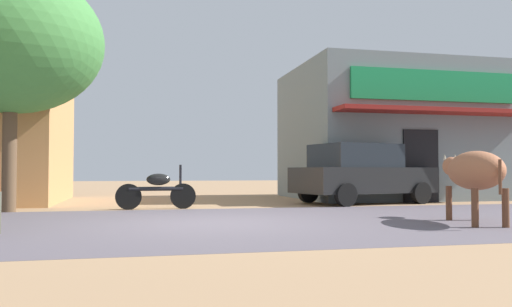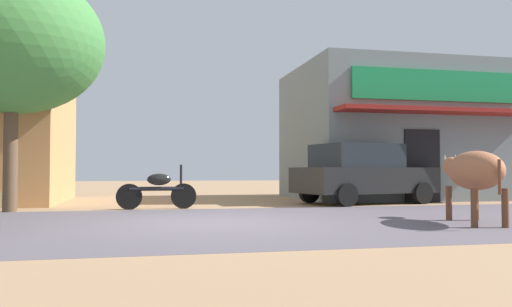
{
  "view_description": "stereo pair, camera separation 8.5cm",
  "coord_description": "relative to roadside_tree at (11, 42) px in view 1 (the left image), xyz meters",
  "views": [
    {
      "loc": [
        -1.31,
        -8.99,
        0.9
      ],
      "look_at": [
        1.18,
        1.73,
        1.27
      ],
      "focal_mm": 36.55,
      "sensor_mm": 36.0,
      "label": 1
    },
    {
      "loc": [
        -1.23,
        -9.01,
        0.9
      ],
      "look_at": [
        1.18,
        1.73,
        1.27
      ],
      "focal_mm": 36.55,
      "sensor_mm": 36.0,
      "label": 2
    }
  ],
  "objects": [
    {
      "name": "roadside_tree",
      "position": [
        0.0,
        0.0,
        0.0
      ],
      "size": [
        4.02,
        4.02,
        5.41
      ],
      "color": "brown",
      "rests_on": "ground"
    },
    {
      "name": "ground",
      "position": [
        4.02,
        -3.46,
        -3.79
      ],
      "size": [
        80.0,
        80.0,
        0.0
      ],
      "primitive_type": "plane",
      "color": "#9E7A57"
    },
    {
      "name": "parked_motorcycle",
      "position": [
        3.23,
        0.09,
        -3.32
      ],
      "size": [
        1.88,
        0.26,
        1.05
      ],
      "color": "black",
      "rests_on": "ground"
    },
    {
      "name": "parked_hatchback_car",
      "position": [
        8.86,
        1.03,
        -2.94
      ],
      "size": [
        4.16,
        2.62,
        1.64
      ],
      "color": "black",
      "rests_on": "ground"
    },
    {
      "name": "cow_far_dark",
      "position": [
        8.43,
        -4.52,
        -2.89
      ],
      "size": [
        1.16,
        2.47,
        1.25
      ],
      "color": "#9D5E3F",
      "rests_on": "ground"
    },
    {
      "name": "asphalt_road",
      "position": [
        4.02,
        -3.46,
        -3.78
      ],
      "size": [
        72.0,
        6.7,
        0.0
      ],
      "primitive_type": "cube",
      "color": "#59515A",
      "rests_on": "ground"
    },
    {
      "name": "storefront_right_club",
      "position": [
        11.21,
        3.7,
        -1.61
      ],
      "size": [
        6.6,
        6.13,
        4.34
      ],
      "color": "slate",
      "rests_on": "ground"
    }
  ]
}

